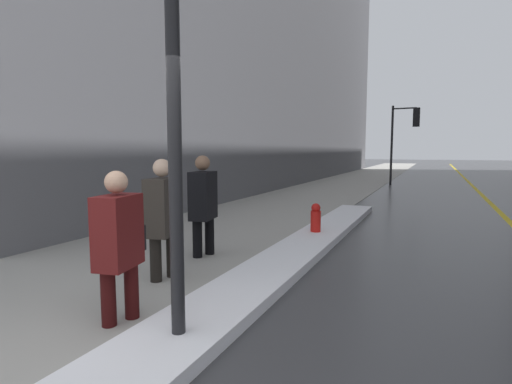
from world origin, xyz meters
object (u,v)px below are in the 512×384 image
Objects in this scene: pedestrian_nearside at (203,201)px; pedestrian_trailing at (119,240)px; lamp_post at (173,39)px; traffic_light_near at (407,128)px; pedestrian_in_glasses at (163,214)px; fire_hydrant at (316,221)px.

pedestrian_trailing is at bearing 2.12° from pedestrian_nearside.
traffic_light_near is (0.65, 18.15, 0.20)m from lamp_post.
lamp_post reaches higher than pedestrian_in_glasses.
fire_hydrant is at bearing 149.83° from pedestrian_in_glasses.
lamp_post is at bearing 65.97° from pedestrian_trailing.
pedestrian_in_glasses reaches higher than fire_hydrant.
pedestrian_trailing is (-1.48, -17.96, -1.99)m from traffic_light_near.
traffic_light_near is at bearing 164.43° from pedestrian_trailing.
traffic_light_near is 2.37× the size of pedestrian_nearside.
traffic_light_near reaches higher than fire_hydrant.
lamp_post is at bearing 16.67° from pedestrian_nearside.
lamp_post is 18.17m from traffic_light_near.
pedestrian_in_glasses is 2.32× the size of fire_hydrant.
lamp_post is 6.22× the size of fire_hydrant.
pedestrian_in_glasses is at bearing -172.09° from pedestrian_trailing.
pedestrian_in_glasses is (-0.43, 1.27, 0.05)m from pedestrian_trailing.
pedestrian_trailing is 2.20× the size of fire_hydrant.
lamp_post is 2.60m from pedestrian_in_glasses.
fire_hydrant is (-0.75, -13.39, -2.49)m from traffic_light_near.
pedestrian_trailing is at bearing -99.02° from fire_hydrant.
traffic_light_near is 5.61× the size of fire_hydrant.
fire_hydrant is at bearing 136.84° from pedestrian_nearside.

